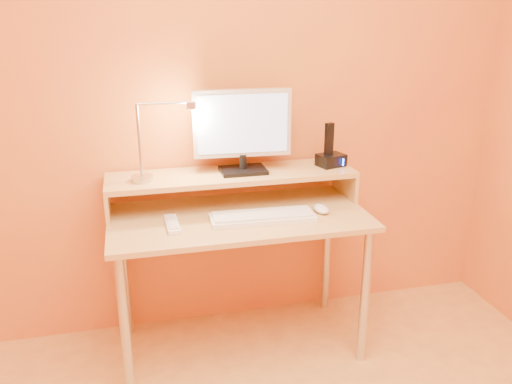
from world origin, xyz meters
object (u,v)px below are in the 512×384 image
object	(u,v)px
monitor_panel	(242,123)
lamp_base	(142,179)
keyboard	(263,218)
remote_control	(172,224)
phone_dock	(331,160)
mouse	(321,209)

from	to	relation	value
monitor_panel	lamp_base	xyz separation A→B (m)	(-0.48, -0.04, -0.23)
keyboard	remote_control	distance (m)	0.41
keyboard	monitor_panel	bearing A→B (deg)	101.54
phone_dock	keyboard	world-z (taller)	phone_dock
lamp_base	monitor_panel	bearing A→B (deg)	4.75
lamp_base	phone_dock	size ratio (longest dim) A/B	0.77
lamp_base	mouse	bearing A→B (deg)	-12.81
lamp_base	mouse	distance (m)	0.85
monitor_panel	phone_dock	distance (m)	0.50
phone_dock	mouse	xyz separation A→B (m)	(-0.12, -0.21, -0.17)
monitor_panel	keyboard	world-z (taller)	monitor_panel
monitor_panel	keyboard	xyz separation A→B (m)	(0.04, -0.25, -0.39)
mouse	remote_control	xyz separation A→B (m)	(-0.70, 0.00, -0.01)
lamp_base	keyboard	bearing A→B (deg)	-21.70
phone_dock	keyboard	size ratio (longest dim) A/B	0.27
monitor_panel	mouse	xyz separation A→B (m)	(0.33, -0.22, -0.38)
keyboard	remote_control	xyz separation A→B (m)	(-0.41, 0.02, -0.00)
monitor_panel	remote_control	xyz separation A→B (m)	(-0.37, -0.22, -0.39)
lamp_base	remote_control	bearing A→B (deg)	-58.50
phone_dock	remote_control	distance (m)	0.87
monitor_panel	remote_control	distance (m)	0.58
monitor_panel	lamp_base	size ratio (longest dim) A/B	4.68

